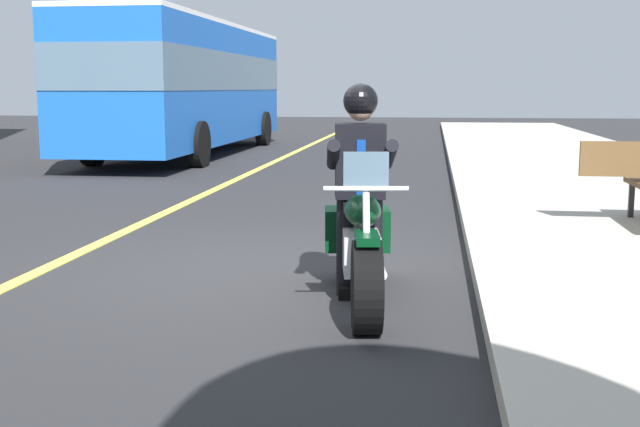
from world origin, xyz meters
The scene contains 5 objects.
ground_plane centered at (0.00, 0.00, 0.00)m, with size 80.00×80.00×0.00m, color #28282B.
lane_center_stripe centered at (0.00, -2.00, 0.01)m, with size 60.00×0.16×0.01m, color #E5DB4C.
motorcycle_main centered at (0.91, 1.07, 0.45)m, with size 2.22×0.79×1.26m.
rider_main centered at (0.72, 1.04, 1.04)m, with size 0.67×0.61×1.74m.
bus_far centered at (-12.85, -4.58, 1.87)m, with size 11.05×2.70×3.30m.
Camera 1 is at (7.19, 1.61, 1.70)m, focal length 45.19 mm.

